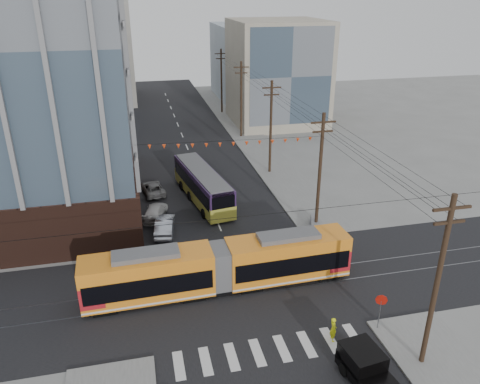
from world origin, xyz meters
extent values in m
plane|color=slate|center=(0.00, 0.00, 0.00)|extent=(160.00, 160.00, 0.00)
cube|color=#8C99A5|center=(-17.00, 52.00, 9.00)|extent=(18.00, 16.00, 18.00)
cube|color=gray|center=(16.00, 48.00, 8.00)|extent=(14.00, 14.00, 16.00)
cube|color=gray|center=(-14.00, 72.00, 10.00)|extent=(16.00, 18.00, 20.00)
cube|color=#8C99A5|center=(18.00, 68.00, 7.00)|extent=(16.00, 16.00, 14.00)
cylinder|color=black|center=(8.50, -6.00, 5.50)|extent=(0.30, 0.30, 11.00)
cylinder|color=black|center=(8.50, 56.00, 5.50)|extent=(0.30, 0.30, 11.00)
imported|color=#A7AEBB|center=(-5.03, 13.61, 0.74)|extent=(2.27, 4.70, 1.49)
imported|color=#B2B2B2|center=(-5.68, 16.91, 0.66)|extent=(2.98, 4.85, 1.31)
imported|color=slate|center=(-5.56, 22.81, 0.63)|extent=(2.81, 4.81, 1.26)
imported|color=yellow|center=(4.12, -2.99, 0.85)|extent=(0.43, 0.63, 1.70)
cube|color=gray|center=(8.30, 10.75, 0.44)|extent=(2.41, 4.44, 0.87)
camera|label=1|loc=(-6.87, -24.43, 20.52)|focal=35.00mm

